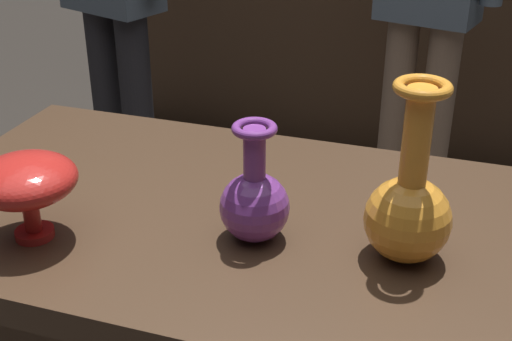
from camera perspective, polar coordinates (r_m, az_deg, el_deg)
The scene contains 4 objects.
back_display_shelf at distance 3.27m, azimuth 12.46°, elevation 10.68°, with size 2.60×0.40×0.99m.
vase_centerpiece at distance 1.05m, azimuth -0.12°, elevation -2.49°, with size 0.11×0.11×0.19m.
vase_tall_behind at distance 1.02m, azimuth 12.47°, elevation -2.95°, with size 0.13×0.13×0.28m.
vase_left_accent at distance 1.09m, azimuth -18.41°, elevation -0.88°, with size 0.16×0.16×0.14m.
Camera 1 is at (0.31, -0.93, 1.39)m, focal length 48.60 mm.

